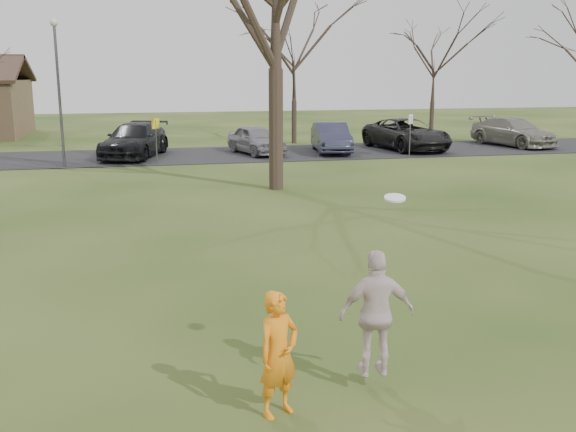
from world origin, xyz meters
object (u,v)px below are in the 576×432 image
(car_4, at_px, (256,140))
(player_defender, at_px, (279,354))
(car_3, at_px, (135,140))
(car_6, at_px, (406,134))
(car_5, at_px, (331,138))
(lamp_post, at_px, (58,74))
(catching_play, at_px, (377,313))
(car_7, at_px, (513,132))

(car_4, bearing_deg, player_defender, -114.94)
(car_3, bearing_deg, car_4, 16.10)
(car_3, relative_size, car_6, 0.96)
(car_5, xyz_separation_m, lamp_post, (-12.80, -2.08, 3.18))
(player_defender, xyz_separation_m, car_3, (-1.89, 25.25, 0.05))
(player_defender, relative_size, car_4, 0.38)
(car_3, distance_m, catching_play, 25.11)
(car_5, bearing_deg, catching_play, -97.29)
(car_6, height_order, catching_play, catching_play)
(catching_play, bearing_deg, car_7, 55.78)
(catching_play, distance_m, lamp_post, 23.56)
(car_4, relative_size, car_5, 0.92)
(car_5, distance_m, car_6, 4.26)
(car_6, bearing_deg, car_5, 176.08)
(car_3, height_order, car_6, car_6)
(car_7, bearing_deg, player_defender, -139.89)
(lamp_post, bearing_deg, car_5, 9.25)
(lamp_post, bearing_deg, car_7, 6.73)
(catching_play, bearing_deg, car_4, 83.85)
(catching_play, bearing_deg, lamp_post, 105.60)
(player_defender, relative_size, car_3, 0.29)
(car_6, bearing_deg, player_defender, -124.32)
(car_6, distance_m, car_7, 6.46)
(car_4, relative_size, catching_play, 1.72)
(player_defender, bearing_deg, car_3, 66.74)
(player_defender, height_order, car_4, player_defender)
(catching_play, height_order, lamp_post, lamp_post)
(car_4, bearing_deg, car_7, -13.76)
(car_6, relative_size, lamp_post, 0.92)
(car_5, distance_m, catching_play, 25.46)
(player_defender, height_order, car_7, player_defender)
(player_defender, xyz_separation_m, car_5, (7.89, 24.96, -0.00))
(player_defender, height_order, car_5, player_defender)
(player_defender, height_order, car_3, car_3)
(car_5, bearing_deg, car_4, -174.98)
(car_3, height_order, car_5, car_3)
(catching_play, bearing_deg, car_6, 66.69)
(car_3, bearing_deg, player_defender, -68.50)
(car_7, distance_m, catching_play, 30.60)
(car_5, xyz_separation_m, car_6, (4.24, 0.36, 0.05))
(car_4, xyz_separation_m, lamp_post, (-8.96, -2.25, 3.22))
(car_3, bearing_deg, car_6, 17.51)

